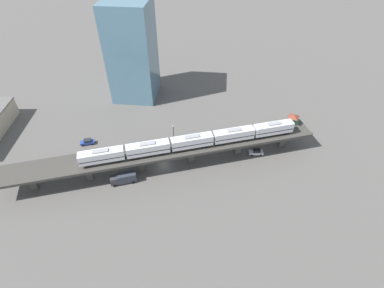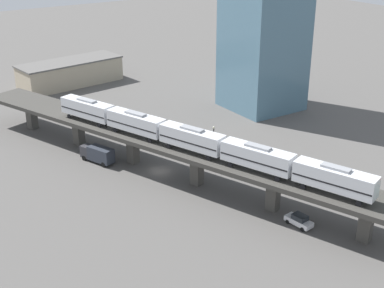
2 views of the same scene
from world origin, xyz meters
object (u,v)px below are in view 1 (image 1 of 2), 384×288
at_px(delivery_truck, 124,178).
at_px(subway_train, 192,141).
at_px(street_car_white, 256,152).
at_px(street_car_blue, 87,142).
at_px(office_tower, 132,52).
at_px(street_lamp, 173,132).
at_px(signal_hut, 293,119).

bearing_deg(delivery_truck, subway_train, -63.01).
height_order(street_car_white, street_car_blue, same).
xyz_separation_m(subway_train, delivery_truck, (-9.38, 18.41, -7.38)).
bearing_deg(office_tower, subway_train, -145.25).
bearing_deg(street_lamp, subway_train, -143.82).
bearing_deg(office_tower, street_lamp, -145.75).
bearing_deg(signal_hut, office_tower, 68.32).
xyz_separation_m(subway_train, street_car_white, (6.52, -19.58, -8.20)).
relative_size(signal_hut, street_car_blue, 0.87).
distance_m(street_lamp, office_tower, 36.71).
height_order(street_car_blue, street_lamp, street_lamp).
height_order(street_car_white, delivery_truck, delivery_truck).
height_order(street_car_white, office_tower, office_tower).
xyz_separation_m(subway_train, signal_hut, (15.13, -30.57, -0.74)).
height_order(subway_train, signal_hut, subway_train).
bearing_deg(street_car_white, street_lamp, 83.42).
relative_size(street_car_blue, street_lamp, 0.68).
distance_m(delivery_truck, street_lamp, 22.25).
height_order(subway_train, office_tower, office_tower).
distance_m(street_car_white, street_lamp, 26.96).
xyz_separation_m(signal_hut, street_lamp, (-5.55, 37.58, -4.29)).
relative_size(subway_train, delivery_truck, 7.92).
bearing_deg(street_car_white, street_car_blue, 90.89).
bearing_deg(street_car_white, subway_train, 108.41).
height_order(street_car_white, street_lamp, street_lamp).
bearing_deg(delivery_truck, office_tower, 9.32).
distance_m(subway_train, street_lamp, 12.90).
bearing_deg(street_car_blue, signal_hut, -81.78).
bearing_deg(street_lamp, office_tower, 34.25).
relative_size(street_car_white, delivery_truck, 0.61).
xyz_separation_m(signal_hut, street_car_blue, (-9.46, 65.53, -7.46)).
bearing_deg(street_car_blue, office_tower, -15.42).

